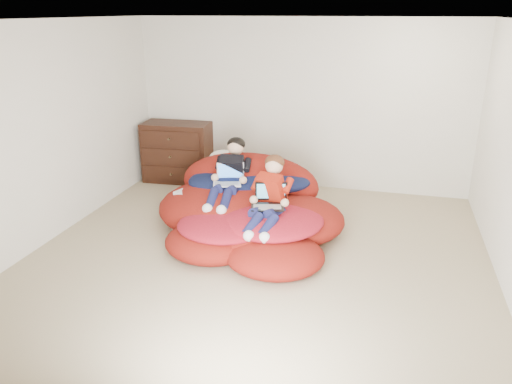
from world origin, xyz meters
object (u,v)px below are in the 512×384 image
older_boy (230,172)px  younger_boy (270,194)px  laptop_white (229,178)px  laptop_black (269,200)px  dresser (178,152)px  beanbag_pile (247,210)px

older_boy → younger_boy: size_ratio=1.08×
laptop_white → older_boy: bearing=90.0°
older_boy → laptop_black: 0.83m
dresser → younger_boy: size_ratio=1.09×
beanbag_pile → older_boy: bearing=148.3°
laptop_white → beanbag_pile: bearing=-20.5°
beanbag_pile → laptop_black: size_ratio=5.52×
dresser → younger_boy: younger_boy is taller
older_boy → laptop_black: size_ratio=2.46×
laptop_white → laptop_black: size_ratio=0.92×
younger_boy → laptop_white: 0.76m
dresser → older_boy: size_ratio=1.01×
beanbag_pile → laptop_black: 0.59m
younger_boy → laptop_white: (-0.63, 0.43, -0.01)m
laptop_white → younger_boy: bearing=-34.6°
dresser → beanbag_pile: bearing=-44.6°
laptop_black → older_boy: bearing=140.1°
older_boy → younger_boy: 0.80m
beanbag_pile → laptop_white: 0.46m
younger_boy → laptop_white: bearing=145.4°
dresser → older_boy: bearing=-46.7°
older_boy → laptop_black: (0.63, -0.53, -0.12)m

